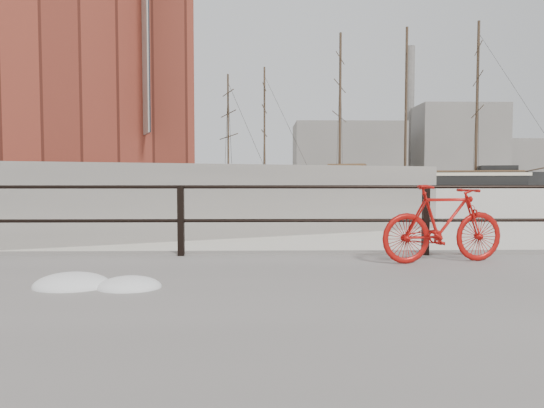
% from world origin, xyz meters
% --- Properties ---
extents(far_quay, '(78.44, 148.07, 1.80)m').
position_xyz_m(far_quay, '(-40.00, 72.00, 0.90)').
color(far_quay, gray).
rests_on(far_quay, ground).
extents(bicycle, '(1.71, 0.55, 1.02)m').
position_xyz_m(bicycle, '(-3.48, -0.78, 0.86)').
color(bicycle, '#A90F0B').
rests_on(bicycle, promenade).
extents(barque_black, '(61.67, 36.06, 33.26)m').
position_xyz_m(barque_black, '(23.22, 90.95, 0.00)').
color(barque_black, black).
rests_on(barque_black, ground).
extents(schooner_mid, '(32.27, 15.63, 22.33)m').
position_xyz_m(schooner_mid, '(-12.50, 81.22, 0.00)').
color(schooner_mid, white).
rests_on(schooner_mid, ground).
extents(schooner_left, '(29.43, 20.09, 20.22)m').
position_xyz_m(schooner_left, '(-17.50, 75.19, 0.00)').
color(schooner_left, white).
rests_on(schooner_left, ground).
extents(apartment_mustard, '(26.02, 22.15, 22.20)m').
position_xyz_m(apartment_mustard, '(-29.49, 40.65, 12.90)').
color(apartment_mustard, gold).
rests_on(apartment_mustard, far_quay).
extents(apartment_cream, '(24.16, 21.40, 21.20)m').
position_xyz_m(apartment_cream, '(-38.11, 61.98, 12.40)').
color(apartment_cream, beige).
rests_on(apartment_cream, far_quay).
extents(apartment_grey, '(26.02, 22.15, 23.20)m').
position_xyz_m(apartment_grey, '(-46.35, 82.38, 13.40)').
color(apartment_grey, '#9F9E9A').
rests_on(apartment_grey, far_quay).
extents(apartment_brick, '(27.87, 22.90, 21.20)m').
position_xyz_m(apartment_brick, '(-54.97, 103.70, 12.40)').
color(apartment_brick, brown).
rests_on(apartment_brick, far_quay).
extents(industrial_west, '(32.00, 18.00, 18.00)m').
position_xyz_m(industrial_west, '(20.00, 140.00, 9.00)').
color(industrial_west, gray).
rests_on(industrial_west, ground).
extents(industrial_mid, '(26.00, 20.00, 24.00)m').
position_xyz_m(industrial_mid, '(55.00, 145.00, 12.00)').
color(industrial_mid, gray).
rests_on(industrial_mid, ground).
extents(industrial_east, '(20.00, 16.00, 14.00)m').
position_xyz_m(industrial_east, '(78.00, 150.00, 7.00)').
color(industrial_east, gray).
rests_on(industrial_east, ground).
extents(smokestack, '(2.80, 2.80, 44.00)m').
position_xyz_m(smokestack, '(42.00, 150.00, 22.00)').
color(smokestack, gray).
rests_on(smokestack, ground).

